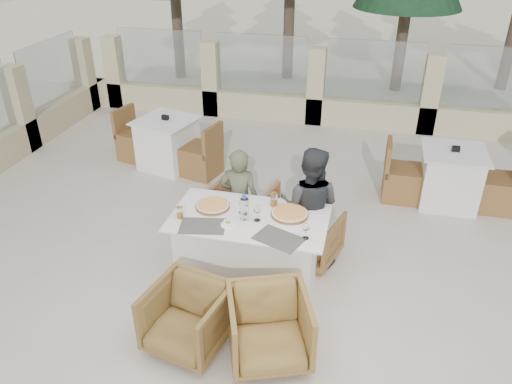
% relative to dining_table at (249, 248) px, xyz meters
% --- Properties ---
extents(ground, '(80.00, 80.00, 0.00)m').
position_rel_dining_table_xyz_m(ground, '(0.07, -0.09, -0.39)').
color(ground, beige).
rests_on(ground, ground).
extents(sand_patch, '(30.00, 16.00, 0.01)m').
position_rel_dining_table_xyz_m(sand_patch, '(0.07, 13.91, -0.38)').
color(sand_patch, '#ECE4C1').
rests_on(sand_patch, ground).
extents(perimeter_wall_far, '(10.00, 0.34, 1.60)m').
position_rel_dining_table_xyz_m(perimeter_wall_far, '(0.07, 4.71, 0.42)').
color(perimeter_wall_far, beige).
rests_on(perimeter_wall_far, ground).
extents(dining_table, '(1.60, 0.90, 0.77)m').
position_rel_dining_table_xyz_m(dining_table, '(0.00, 0.00, 0.00)').
color(dining_table, white).
rests_on(dining_table, ground).
extents(placemat_near_left, '(0.50, 0.38, 0.00)m').
position_rel_dining_table_xyz_m(placemat_near_left, '(-0.41, -0.27, 0.39)').
color(placemat_near_left, '#555049').
rests_on(placemat_near_left, dining_table).
extents(placemat_near_right, '(0.53, 0.45, 0.00)m').
position_rel_dining_table_xyz_m(placemat_near_right, '(0.37, -0.31, 0.39)').
color(placemat_near_right, '#524E46').
rests_on(placemat_near_right, dining_table).
extents(pizza_left, '(0.43, 0.43, 0.05)m').
position_rel_dining_table_xyz_m(pizza_left, '(-0.42, 0.10, 0.41)').
color(pizza_left, orange).
rests_on(pizza_left, dining_table).
extents(pizza_right, '(0.44, 0.44, 0.05)m').
position_rel_dining_table_xyz_m(pizza_right, '(0.39, 0.13, 0.41)').
color(pizza_right, '#DD5B1E').
rests_on(pizza_right, dining_table).
extents(water_bottle, '(0.10, 0.10, 0.28)m').
position_rel_dining_table_xyz_m(water_bottle, '(-0.04, -0.05, 0.53)').
color(water_bottle, '#A0B6D3').
rests_on(water_bottle, dining_table).
extents(wine_glass_centre, '(0.09, 0.09, 0.18)m').
position_rel_dining_table_xyz_m(wine_glass_centre, '(-0.09, 0.07, 0.48)').
color(wine_glass_centre, silver).
rests_on(wine_glass_centre, dining_table).
extents(wine_glass_near, '(0.08, 0.08, 0.18)m').
position_rel_dining_table_xyz_m(wine_glass_near, '(0.09, -0.04, 0.48)').
color(wine_glass_near, white).
rests_on(wine_glass_near, dining_table).
extents(wine_glass_corner, '(0.08, 0.08, 0.18)m').
position_rel_dining_table_xyz_m(wine_glass_corner, '(0.61, -0.24, 0.48)').
color(wine_glass_corner, white).
rests_on(wine_glass_corner, dining_table).
extents(beer_glass_left, '(0.08, 0.08, 0.13)m').
position_rel_dining_table_xyz_m(beer_glass_left, '(-0.68, -0.17, 0.45)').
color(beer_glass_left, orange).
rests_on(beer_glass_left, dining_table).
extents(beer_glass_right, '(0.09, 0.09, 0.15)m').
position_rel_dining_table_xyz_m(beer_glass_right, '(0.20, 0.28, 0.46)').
color(beer_glass_right, orange).
rests_on(beer_glass_right, dining_table).
extents(olive_dish, '(0.13, 0.13, 0.04)m').
position_rel_dining_table_xyz_m(olive_dish, '(-0.17, -0.19, 0.41)').
color(olive_dish, white).
rests_on(olive_dish, dining_table).
extents(armchair_far_left, '(0.83, 0.85, 0.66)m').
position_rel_dining_table_xyz_m(armchair_far_left, '(-0.29, 0.81, -0.05)').
color(armchair_far_left, '#9C6238').
rests_on(armchair_far_left, ground).
extents(armchair_far_right, '(0.77, 0.78, 0.57)m').
position_rel_dining_table_xyz_m(armchair_far_right, '(0.58, 0.51, -0.10)').
color(armchair_far_right, brown).
rests_on(armchair_far_right, ground).
extents(armchair_near_left, '(0.80, 0.81, 0.62)m').
position_rel_dining_table_xyz_m(armchair_near_left, '(-0.31, -1.06, -0.07)').
color(armchair_near_left, brown).
rests_on(armchair_near_left, ground).
extents(armchair_near_right, '(0.90, 0.91, 0.65)m').
position_rel_dining_table_xyz_m(armchair_near_right, '(0.43, -1.02, -0.06)').
color(armchair_near_right, olive).
rests_on(armchair_near_right, ground).
extents(diner_left, '(0.47, 0.33, 1.26)m').
position_rel_dining_table_xyz_m(diner_left, '(-0.25, 0.54, 0.24)').
color(diner_left, '#52553E').
rests_on(diner_left, ground).
extents(diner_right, '(0.72, 0.59, 1.39)m').
position_rel_dining_table_xyz_m(diner_right, '(0.56, 0.47, 0.31)').
color(diner_right, '#323436').
rests_on(diner_right, ground).
extents(bg_table_a, '(1.79, 1.20, 0.77)m').
position_rel_dining_table_xyz_m(bg_table_a, '(-1.88, 2.35, 0.00)').
color(bg_table_a, white).
rests_on(bg_table_a, ground).
extents(bg_table_b, '(1.64, 0.82, 0.77)m').
position_rel_dining_table_xyz_m(bg_table_b, '(2.22, 2.17, 0.00)').
color(bg_table_b, silver).
rests_on(bg_table_b, ground).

